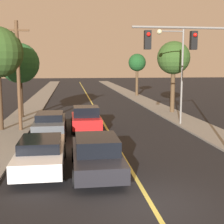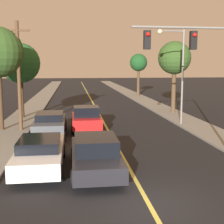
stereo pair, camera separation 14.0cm
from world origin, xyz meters
name	(u,v)px [view 2 (the right image)]	position (x,y,z in m)	size (l,w,h in m)	color
ground_plane	(149,204)	(0.00, 0.00, 0.00)	(200.00, 200.00, 0.00)	black
road_surface	(89,96)	(0.00, 36.00, 0.01)	(10.52, 80.00, 0.01)	black
sidewalk_left	(43,96)	(-6.51, 36.00, 0.06)	(2.50, 80.00, 0.12)	gray
sidewalk_right	(133,95)	(6.51, 36.00, 0.06)	(2.50, 80.00, 0.12)	gray
car_near_lane_front	(95,154)	(-1.47, 3.25, 0.79)	(2.05, 5.00, 1.55)	black
car_near_lane_second	(86,118)	(-1.47, 11.69, 0.85)	(2.02, 3.88, 1.68)	red
car_outer_lane_front	(40,152)	(-3.79, 3.91, 0.75)	(2.02, 4.97, 1.41)	white
car_outer_lane_second	(50,124)	(-3.79, 10.17, 0.82)	(1.95, 4.78, 1.54)	#474C51
traffic_signal_mast	(200,60)	(3.99, 5.83, 4.70)	(5.27, 0.42, 6.38)	slate
streetlamp_right	(176,63)	(5.12, 12.76, 4.56)	(2.02, 0.36, 6.85)	slate
utility_pole_left	(19,74)	(-5.86, 11.98, 3.85)	(1.60, 0.24, 7.15)	#513823
tree_left_near	(20,63)	(-6.59, 17.28, 4.57)	(3.26, 3.26, 6.11)	#3D2B1C
tree_right_near	(138,63)	(6.99, 34.62, 4.71)	(2.47, 2.47, 5.92)	#4C3823
tree_right_far	(175,58)	(6.87, 18.45, 5.03)	(2.98, 2.98, 6.47)	#4C3823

